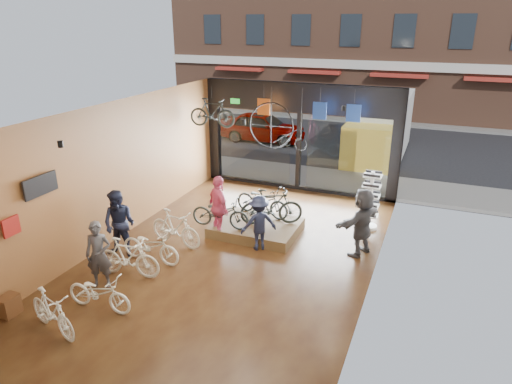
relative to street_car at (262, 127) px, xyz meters
The scene contains 32 objects.
ground_plane 12.59m from the street_car, 72.69° to the right, with size 7.00×12.00×0.04m, color black.
ceiling 12.94m from the street_car, 72.69° to the right, with size 7.00×12.00×0.04m, color black.
wall_left 12.06m from the street_car, 88.95° to the right, with size 0.04×12.00×3.80m, color olive.
wall_right 14.07m from the street_car, 58.83° to the right, with size 0.04×12.00×3.80m, color beige.
wall_back 18.44m from the street_car, 78.28° to the right, with size 7.00×0.04×3.80m, color beige.
storefront 7.17m from the street_car, 58.07° to the right, with size 7.00×0.26×3.80m, color black, non-canonical shape.
exit_sign 6.68m from the street_car, 77.65° to the right, with size 0.35×0.06×0.18m, color #198C26.
street_road 4.85m from the street_car, 38.74° to the left, with size 30.00×18.00×0.02m, color black.
sidewalk_near 6.12m from the street_car, 52.08° to the right, with size 30.00×2.40×0.12m, color slate.
sidewalk_far 7.96m from the street_car, 61.89° to the left, with size 30.00×2.00×0.12m, color slate.
street_car is the anchor object (origin of this frame).
box_truck 5.92m from the street_car, ahead, with size 2.28×6.84×2.69m, color silver, non-canonical shape.
floor_bike_1 15.78m from the street_car, 83.64° to the right, with size 0.43×1.51×0.91m, color silver.
floor_bike_2 14.87m from the street_car, 81.96° to the right, with size 0.54×1.55×0.81m, color silver.
floor_bike_3 13.48m from the street_car, 82.34° to the right, with size 0.46×1.63×0.98m, color silver.
floor_bike_4 12.72m from the street_car, 81.40° to the right, with size 0.58×1.66×0.87m, color silver.
floor_bike_5 11.71m from the street_car, 80.19° to the right, with size 0.47×1.68×1.01m, color silver.
display_platform 10.70m from the street_car, 69.51° to the right, with size 2.40×1.80×0.30m, color #492F1A.
display_bike_left 11.03m from the street_car, 74.68° to the right, with size 0.58×1.68×0.88m, color black.
display_bike_mid 10.74m from the street_car, 67.21° to the right, with size 0.50×1.78×1.07m, color black.
display_bike_right 10.11m from the street_car, 68.60° to the right, with size 0.62×1.77×0.93m, color black.
customer_0 14.04m from the street_car, 83.91° to the right, with size 0.59×0.38×1.61m, color #3F3F44.
customer_1 12.64m from the street_car, 85.41° to the right, with size 0.87×0.68×1.79m, color #161C33.
customer_2 11.06m from the street_car, 74.85° to the right, with size 1.07×0.45×1.82m, color #CC4C72.
customer_3 11.67m from the street_car, 69.03° to the right, with size 0.98×0.56×1.52m, color #161C33.
customer_5 12.19m from the street_car, 56.42° to the right, with size 1.68×0.54×1.81m, color #3F3F44.
sunglasses_rack 10.79m from the street_car, 51.67° to the right, with size 0.52×0.42×1.75m, color white, non-canonical shape.
penny_farthing 8.31m from the street_car, 64.53° to the right, with size 1.93×0.06×1.54m, color black, non-canonical shape.
hung_bike 8.20m from the street_car, 80.75° to the right, with size 0.45×1.58×0.95m, color black.
jersey_left 7.68m from the street_car, 68.33° to the right, with size 0.45×0.03×0.55m, color #CC5919.
jersey_mid 8.55m from the street_car, 55.75° to the right, with size 0.45×0.03×0.55m, color #1E3F99.
jersey_right 9.18m from the street_car, 49.95° to the right, with size 0.45×0.03×0.55m, color #1E3F99.
Camera 1 is at (4.51, -9.09, 5.79)m, focal length 32.00 mm.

